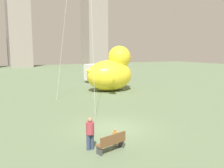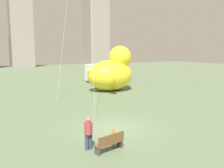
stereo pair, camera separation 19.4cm
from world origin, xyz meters
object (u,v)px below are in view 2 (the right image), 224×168
at_px(park_bench, 110,142).
at_px(box_truck, 105,73).
at_px(person_adult, 88,132).
at_px(person_child, 113,137).
at_px(giant_inflatable_duck, 112,72).

height_order(park_bench, box_truck, box_truck).
xyz_separation_m(park_bench, person_adult, (-0.86, 0.69, 0.44)).
bearing_deg(person_adult, box_truck, 62.83).
height_order(person_child, giant_inflatable_duck, giant_inflatable_duck).
bearing_deg(giant_inflatable_duck, person_child, -116.91).
relative_size(person_adult, person_child, 1.78).
height_order(person_child, box_truck, box_truck).
bearing_deg(park_bench, person_child, 47.96).
bearing_deg(giant_inflatable_duck, person_adult, -120.95).
relative_size(person_adult, giant_inflatable_duck, 0.25).
xyz_separation_m(person_adult, box_truck, (11.82, 23.02, 0.53)).
xyz_separation_m(person_adult, person_child, (1.30, -0.19, -0.40)).
height_order(park_bench, person_adult, person_adult).
height_order(person_adult, giant_inflatable_duck, giant_inflatable_duck).
bearing_deg(person_adult, park_bench, -38.70).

